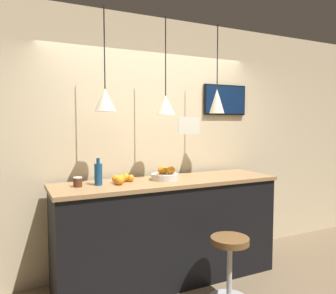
{
  "coord_description": "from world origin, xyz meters",
  "views": [
    {
      "loc": [
        -1.5,
        -2.42,
        1.69
      ],
      "look_at": [
        0.0,
        0.66,
        1.44
      ],
      "focal_mm": 35.0,
      "sensor_mm": 36.0,
      "label": 1
    }
  ],
  "objects_px": {
    "fruit_bowl": "(165,175)",
    "juice_bottle": "(98,174)",
    "mounted_tv": "(225,100)",
    "bar_stool": "(230,258)",
    "spread_jar": "(78,182)"
  },
  "relations": [
    {
      "from": "fruit_bowl",
      "to": "juice_bottle",
      "type": "bearing_deg",
      "value": 179.74
    },
    {
      "from": "mounted_tv",
      "to": "fruit_bowl",
      "type": "bearing_deg",
      "value": -160.37
    },
    {
      "from": "mounted_tv",
      "to": "bar_stool",
      "type": "bearing_deg",
      "value": -122.9
    },
    {
      "from": "bar_stool",
      "to": "juice_bottle",
      "type": "xyz_separation_m",
      "value": [
        -1.06,
        0.68,
        0.78
      ]
    },
    {
      "from": "fruit_bowl",
      "to": "juice_bottle",
      "type": "distance_m",
      "value": 0.72
    },
    {
      "from": "bar_stool",
      "to": "juice_bottle",
      "type": "relative_size",
      "value": 2.36
    },
    {
      "from": "spread_jar",
      "to": "bar_stool",
      "type": "bearing_deg",
      "value": -28.5
    },
    {
      "from": "bar_stool",
      "to": "juice_bottle",
      "type": "bearing_deg",
      "value": 147.22
    },
    {
      "from": "juice_bottle",
      "to": "spread_jar",
      "type": "xyz_separation_m",
      "value": [
        -0.2,
        -0.0,
        -0.07
      ]
    },
    {
      "from": "fruit_bowl",
      "to": "spread_jar",
      "type": "distance_m",
      "value": 0.91
    },
    {
      "from": "bar_stool",
      "to": "mounted_tv",
      "type": "xyz_separation_m",
      "value": [
        0.68,
        1.05,
        1.56
      ]
    },
    {
      "from": "spread_jar",
      "to": "juice_bottle",
      "type": "bearing_deg",
      "value": 0.0
    },
    {
      "from": "bar_stool",
      "to": "fruit_bowl",
      "type": "bearing_deg",
      "value": 117.12
    },
    {
      "from": "fruit_bowl",
      "to": "mounted_tv",
      "type": "bearing_deg",
      "value": 19.63
    },
    {
      "from": "bar_stool",
      "to": "mounted_tv",
      "type": "bearing_deg",
      "value": 57.1
    }
  ]
}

